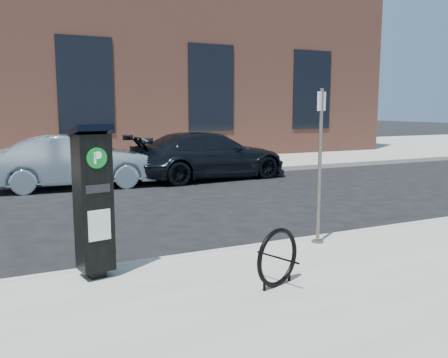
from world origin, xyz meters
TOP-DOWN VIEW (x-y plane):
  - ground at (0.00, 0.00)m, footprint 120.00×120.00m
  - sidewalk_far at (0.00, 14.00)m, footprint 60.00×12.00m
  - curb_near at (0.00, -0.02)m, footprint 60.00×0.12m
  - curb_far at (0.00, 8.02)m, footprint 60.00×0.12m
  - building at (-0.00, 17.00)m, footprint 28.00×10.05m
  - parking_kiosk at (-2.04, -0.35)m, footprint 0.48×0.44m
  - sign_pole at (1.29, -0.30)m, footprint 0.20×0.18m
  - bike_rack at (-0.22, -1.56)m, footprint 0.67×0.27m
  - car_silver at (-1.13, 7.40)m, footprint 4.51×1.84m
  - car_dark at (2.88, 7.40)m, footprint 5.11×2.34m

SIDE VIEW (x-z plane):
  - ground at x=0.00m, z-range 0.00..0.00m
  - sidewalk_far at x=0.00m, z-range 0.00..0.15m
  - curb_near at x=0.00m, z-range -0.01..0.15m
  - curb_far at x=0.00m, z-range -0.01..0.15m
  - bike_rack at x=-0.22m, z-range 0.14..0.82m
  - car_dark at x=2.88m, z-range 0.00..1.45m
  - car_silver at x=-1.13m, z-range 0.00..1.45m
  - parking_kiosk at x=-2.04m, z-range 0.17..2.02m
  - sign_pole at x=1.29m, z-range 0.14..2.45m
  - building at x=0.00m, z-range 0.02..8.27m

